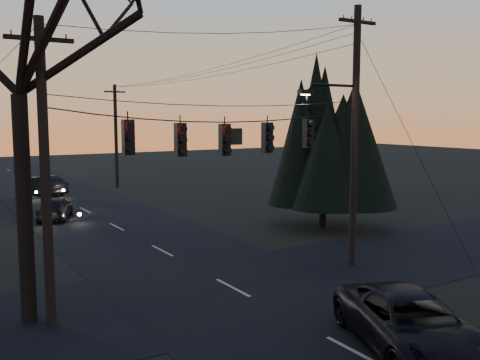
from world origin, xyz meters
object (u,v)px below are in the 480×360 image
utility_pole_far_r (117,187)px  suv_near (411,324)px  utility_pole_left (52,323)px  utility_pole_right (351,265)px  evergreen_right (324,140)px  sedan_oncoming_b (43,186)px  sedan_oncoming_a (55,208)px

utility_pole_far_r → suv_near: (-4.31, -34.63, 0.73)m
utility_pole_left → utility_pole_right: bearing=0.0°
evergreen_right → suv_near: size_ratio=1.54×
evergreen_right → sedan_oncoming_b: 22.81m
suv_near → utility_pole_right: bearing=78.3°
utility_pole_right → evergreen_right: bearing=58.6°
utility_pole_far_r → sedan_oncoming_a: utility_pole_far_r is taller
sedan_oncoming_a → sedan_oncoming_b: 10.46m
suv_near → sedan_oncoming_a: suv_near is taller
utility_pole_left → sedan_oncoming_b: utility_pole_left is taller
utility_pole_right → sedan_oncoming_b: (-6.30, 26.29, 0.72)m
sedan_oncoming_a → utility_pole_left: bearing=99.2°
evergreen_right → suv_near: bearing=-122.3°
sedan_oncoming_b → utility_pole_far_r: bearing=174.7°
evergreen_right → suv_near: (-8.12, -12.86, -3.91)m
suv_near → sedan_oncoming_a: size_ratio=1.33×
utility_pole_right → utility_pole_far_r: (0.00, 28.00, 0.00)m
utility_pole_left → suv_near: bearing=-42.7°
suv_near → sedan_oncoming_a: bearing=120.1°
evergreen_right → sedan_oncoming_b: (-10.11, 20.07, -3.91)m
utility_pole_far_r → sedan_oncoming_a: size_ratio=2.16×
sedan_oncoming_a → sedan_oncoming_b: size_ratio=0.90×
suv_near → evergreen_right: bearing=79.0°
utility_pole_right → suv_near: 7.94m
evergreen_right → sedan_oncoming_a: size_ratio=2.05×
utility_pole_right → utility_pole_far_r: utility_pole_right is taller
utility_pole_right → suv_near: bearing=-123.0°
utility_pole_left → sedan_oncoming_a: (3.72, 15.94, 0.67)m
utility_pole_left → suv_near: size_ratio=1.63×
utility_pole_right → utility_pole_left: utility_pole_right is taller
utility_pole_far_r → evergreen_right: (3.81, -21.77, 4.63)m
utility_pole_far_r → suv_near: size_ratio=1.63×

